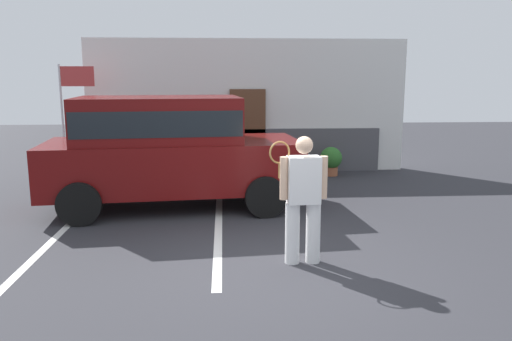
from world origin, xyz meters
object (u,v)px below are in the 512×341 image
Objects in this scene: tennis_player_man at (303,198)px; flag_pole at (70,100)px; parked_suv at (168,146)px; potted_plant_by_porch at (331,160)px.

tennis_player_man is 7.32m from flag_pole.
flag_pole is (-2.49, 2.67, 0.73)m from parked_suv.
parked_suv is 6.71× the size of potted_plant_by_porch.
tennis_player_man is at bearing -51.35° from flag_pole.
tennis_player_man is at bearing -105.60° from potted_plant_by_porch.
parked_suv is 3.72m from flag_pole.
flag_pole is (-4.53, 5.67, 1.00)m from tennis_player_man.
parked_suv reaches higher than tennis_player_man.
tennis_player_man is (2.04, -3.00, -0.27)m from parked_suv.
potted_plant_by_porch is (1.62, 5.81, -0.48)m from tennis_player_man.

